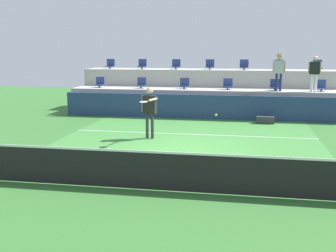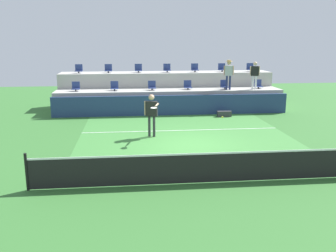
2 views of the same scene
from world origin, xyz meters
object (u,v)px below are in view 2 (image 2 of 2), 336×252
(stadium_chair_lower_right, at_px, (224,85))
(tennis_player, at_px, (152,111))
(stadium_chair_lower_far_left, at_px, (76,87))
(stadium_chair_lower_mid_left, at_px, (152,86))
(stadium_chair_upper_mid_left, at_px, (138,69))
(stadium_chair_upper_mid_right, at_px, (195,68))
(stadium_chair_upper_center, at_px, (167,69))
(stadium_chair_lower_left, at_px, (114,87))
(spectator_in_grey, at_px, (255,73))
(stadium_chair_upper_left, at_px, (108,69))
(stadium_chair_upper_far_right, at_px, (250,68))
(stadium_chair_lower_mid_right, at_px, (188,86))
(stadium_chair_lower_far_right, at_px, (258,85))
(tennis_ball, at_px, (222,117))
(equipment_bag, at_px, (224,114))
(spectator_with_hat, at_px, (229,72))
(stadium_chair_upper_right, at_px, (222,68))

(stadium_chair_lower_right, xyz_separation_m, tennis_player, (-4.65, -5.81, -0.33))
(stadium_chair_lower_far_left, bearing_deg, stadium_chair_lower_mid_left, 0.00)
(stadium_chair_lower_mid_left, height_order, stadium_chair_upper_mid_left, stadium_chair_upper_mid_left)
(stadium_chair_upper_mid_right, bearing_deg, stadium_chair_lower_mid_left, -147.30)
(stadium_chair_upper_mid_right, bearing_deg, stadium_chair_upper_center, 180.00)
(stadium_chair_upper_mid_left, height_order, stadium_chair_upper_mid_right, same)
(stadium_chair_lower_left, height_order, spectator_in_grey, spectator_in_grey)
(stadium_chair_upper_left, relative_size, stadium_chair_upper_far_right, 1.00)
(stadium_chair_upper_far_right, bearing_deg, stadium_chair_lower_mid_right, -157.26)
(stadium_chair_lower_mid_right, height_order, tennis_player, tennis_player)
(stadium_chair_lower_mid_right, bearing_deg, stadium_chair_upper_mid_right, 68.12)
(stadium_chair_lower_far_left, height_order, stadium_chair_lower_mid_left, same)
(stadium_chair_upper_center, distance_m, tennis_player, 7.84)
(stadium_chair_lower_far_left, distance_m, stadium_chair_lower_right, 8.55)
(stadium_chair_lower_far_right, height_order, stadium_chair_upper_far_right, stadium_chair_upper_far_right)
(stadium_chair_lower_mid_right, distance_m, spectator_in_grey, 3.92)
(stadium_chair_lower_mid_left, xyz_separation_m, tennis_ball, (2.09, -8.03, -0.20))
(stadium_chair_upper_mid_right, height_order, equipment_bag, stadium_chair_upper_mid_right)
(stadium_chair_lower_far_right, bearing_deg, stadium_chair_lower_mid_left, 180.00)
(spectator_in_grey, height_order, equipment_bag, spectator_in_grey)
(tennis_player, xyz_separation_m, tennis_ball, (2.49, -2.22, 0.13))
(stadium_chair_lower_far_left, bearing_deg, tennis_player, -56.18)
(stadium_chair_upper_far_right, distance_m, spectator_in_grey, 2.23)
(stadium_chair_lower_mid_right, bearing_deg, stadium_chair_upper_far_right, 22.74)
(stadium_chair_upper_far_right, height_order, tennis_ball, stadium_chair_upper_far_right)
(stadium_chair_upper_mid_left, height_order, tennis_player, stadium_chair_upper_mid_left)
(stadium_chair_lower_mid_right, distance_m, spectator_with_hat, 2.47)
(stadium_chair_lower_right, bearing_deg, stadium_chair_lower_mid_right, 180.00)
(stadium_chair_lower_mid_left, height_order, spectator_with_hat, spectator_with_hat)
(stadium_chair_lower_mid_left, relative_size, spectator_in_grey, 0.33)
(stadium_chair_lower_left, height_order, stadium_chair_upper_mid_left, stadium_chair_upper_mid_left)
(stadium_chair_lower_mid_right, xyz_separation_m, stadium_chair_lower_far_right, (4.22, 0.00, 0.00))
(stadium_chair_upper_center, height_order, stadium_chair_upper_right, same)
(stadium_chair_lower_mid_left, distance_m, tennis_player, 5.84)
(stadium_chair_upper_far_right, xyz_separation_m, tennis_ball, (-4.28, -9.83, -1.05))
(tennis_player, height_order, spectator_with_hat, spectator_with_hat)
(stadium_chair_upper_left, bearing_deg, equipment_bag, -30.70)
(stadium_chair_upper_mid_left, height_order, spectator_with_hat, spectator_with_hat)
(stadium_chair_lower_mid_right, xyz_separation_m, stadium_chair_upper_mid_right, (0.72, 1.80, 0.85))
(stadium_chair_lower_mid_right, bearing_deg, stadium_chair_lower_right, 0.00)
(equipment_bag, bearing_deg, stadium_chair_upper_far_right, 55.36)
(stadium_chair_upper_far_right, bearing_deg, stadium_chair_lower_left, -168.06)
(stadium_chair_lower_mid_left, distance_m, stadium_chair_lower_mid_right, 2.08)
(stadium_chair_upper_mid_left, relative_size, tennis_player, 0.28)
(stadium_chair_lower_far_left, relative_size, stadium_chair_lower_far_right, 1.00)
(stadium_chair_lower_mid_right, xyz_separation_m, stadium_chair_lower_right, (2.18, 0.00, 0.00))
(stadium_chair_upper_mid_left, height_order, stadium_chair_upper_far_right, same)
(stadium_chair_lower_far_left, height_order, stadium_chair_lower_left, same)
(stadium_chair_upper_left, distance_m, tennis_player, 8.00)
(stadium_chair_upper_left, height_order, equipment_bag, stadium_chair_upper_left)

